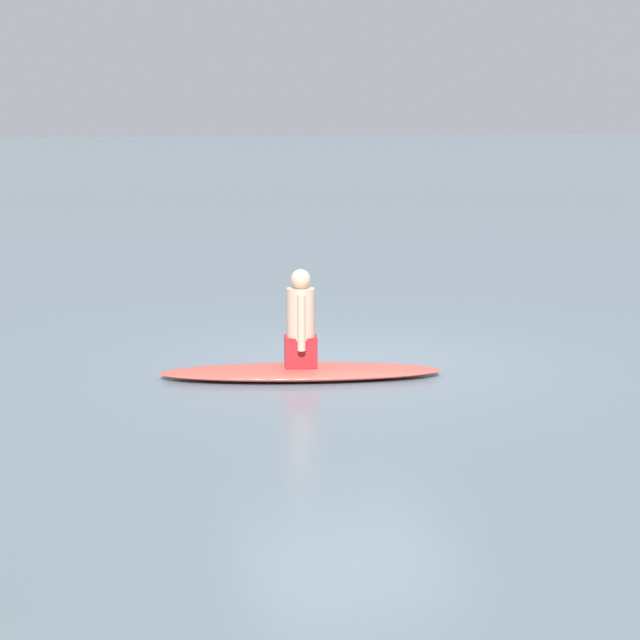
{
  "coord_description": "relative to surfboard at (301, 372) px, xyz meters",
  "views": [
    {
      "loc": [
        -10.75,
        5.28,
        2.61
      ],
      "look_at": [
        -0.76,
        0.73,
        0.64
      ],
      "focal_mm": 61.98,
      "sensor_mm": 36.0,
      "label": 1
    }
  ],
  "objects": [
    {
      "name": "ground_plane",
      "position": [
        0.49,
        -0.83,
        -0.06
      ],
      "size": [
        400.0,
        400.0,
        0.0
      ],
      "primitive_type": "plane",
      "color": "slate"
    },
    {
      "name": "person_paddler",
      "position": [
        -0.0,
        -0.0,
        0.52
      ],
      "size": [
        0.44,
        0.41,
        1.01
      ],
      "rotation": [
        0.0,
        0.0,
        1.2
      ],
      "color": "#A51E23",
      "rests_on": "surfboard"
    },
    {
      "name": "surfboard",
      "position": [
        0.0,
        0.0,
        0.0
      ],
      "size": [
        1.74,
        3.0,
        0.12
      ],
      "primitive_type": "ellipsoid",
      "rotation": [
        0.0,
        0.0,
        1.2
      ],
      "color": "#D84C3F",
      "rests_on": "ground"
    }
  ]
}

